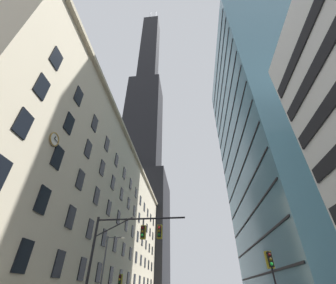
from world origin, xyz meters
name	(u,v)px	position (x,y,z in m)	size (l,w,h in m)	color
station_building	(101,219)	(-17.42, 30.82, 14.53)	(13.51, 73.65, 29.11)	#BCAF93
dark_skyscraper	(142,147)	(-21.70, 76.27, 63.54)	(26.39, 26.39, 211.14)	black
glass_office_midrise	(274,137)	(19.39, 24.30, 28.27)	(16.89, 31.62, 56.55)	teal
traffic_signal_mast	(129,242)	(-3.67, 4.98, 5.14)	(7.67, 0.63, 7.04)	black
traffic_light_near_right	(271,264)	(6.50, 3.71, 3.37)	(0.40, 0.63, 4.00)	black
traffic_light_far_left	(120,281)	(-7.13, 15.13, 2.90)	(0.40, 0.63, 3.45)	black
street_lamppost	(107,264)	(-8.35, 13.36, 4.48)	(2.24, 0.32, 7.24)	#47474C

